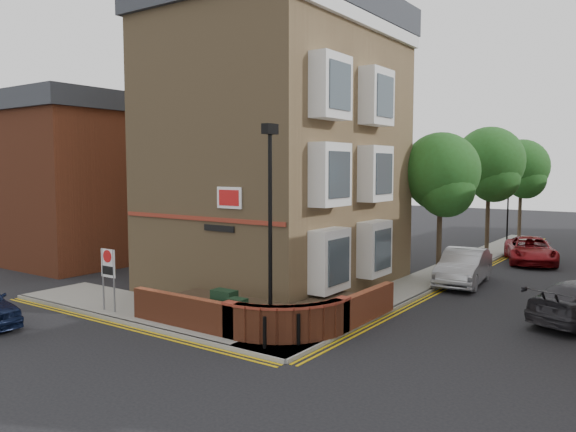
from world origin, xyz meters
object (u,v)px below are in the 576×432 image
Objects in this scene: zone_sign at (108,268)px; silver_car_near at (464,267)px; lamppost at (270,230)px; utility_cabinet_large at (224,309)px.

silver_car_near is (8.60, 12.26, -0.86)m from zone_sign.
zone_sign is at bearing -173.93° from lamppost.
utility_cabinet_large is 12.10m from silver_car_near.
lamppost is 1.32× the size of silver_car_near.
lamppost is at bearing -3.01° from utility_cabinet_large.
lamppost reaches higher than utility_cabinet_large.
utility_cabinet_large is at bearing 9.69° from zone_sign.
zone_sign is 0.46× the size of silver_car_near.
silver_car_near is (3.90, 11.45, 0.06)m from utility_cabinet_large.
lamppost reaches higher than silver_car_near.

